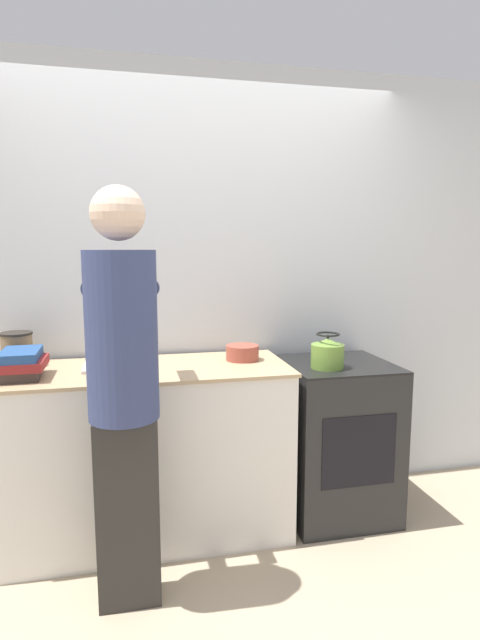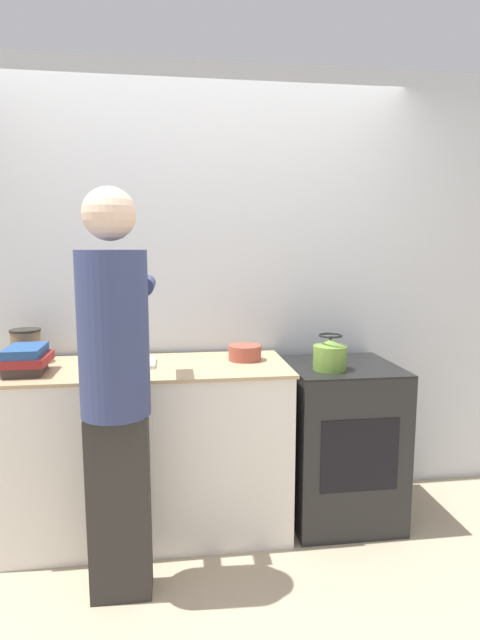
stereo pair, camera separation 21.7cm
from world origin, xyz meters
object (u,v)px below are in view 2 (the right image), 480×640
object	(u,v)px
person	(115,378)
knife	(121,361)
kettle	(330,355)
cutting_board	(122,364)
bowl_prep	(245,353)
canister_jar	(26,346)
oven	(340,441)

from	to	relation	value
person	knife	bearing A→B (deg)	93.39
person	kettle	world-z (taller)	person
cutting_board	bowl_prep	distance (m)	0.67
knife	bowl_prep	xyz separation A→B (m)	(0.68, 0.03, 0.02)
knife	canister_jar	distance (m)	0.54
person	knife	distance (m)	0.55
oven	knife	xyz separation A→B (m)	(-1.22, 0.04, 0.50)
bowl_prep	kettle	bearing A→B (deg)	-21.08
cutting_board	knife	distance (m)	0.02
kettle	person	bearing A→B (deg)	-159.41
knife	person	bearing A→B (deg)	-74.79
cutting_board	kettle	size ratio (longest dim) A/B	1.86
oven	kettle	size ratio (longest dim) A/B	4.62
kettle	canister_jar	size ratio (longest dim) A/B	1.06
bowl_prep	knife	bearing A→B (deg)	-177.46
person	kettle	xyz separation A→B (m)	(1.08, 0.41, -0.02)
bowl_prep	canister_jar	world-z (taller)	canister_jar
bowl_prep	canister_jar	size ratio (longest dim) A/B	1.00
kettle	bowl_prep	size ratio (longest dim) A/B	1.06
oven	canister_jar	size ratio (longest dim) A/B	4.88
cutting_board	canister_jar	size ratio (longest dim) A/B	1.96
person	canister_jar	size ratio (longest dim) A/B	9.77
canister_jar	person	bearing A→B (deg)	-51.12
person	bowl_prep	world-z (taller)	person
oven	knife	distance (m)	1.32
bowl_prep	cutting_board	bearing A→B (deg)	-176.71
oven	person	size ratio (longest dim) A/B	0.50
person	oven	bearing A→B (deg)	23.07
oven	cutting_board	bearing A→B (deg)	178.63
canister_jar	oven	bearing A→B (deg)	-5.77
knife	cutting_board	bearing A→B (deg)	-51.96
kettle	canister_jar	bearing A→B (deg)	170.37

